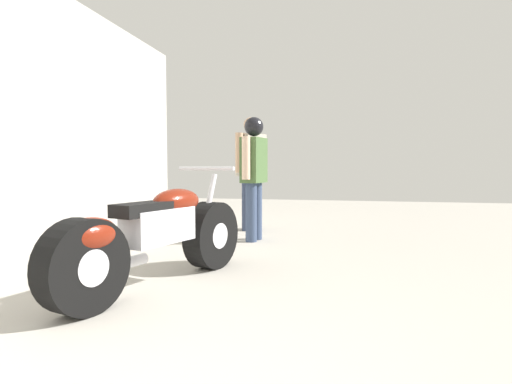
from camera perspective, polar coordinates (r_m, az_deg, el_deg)
ground_plane at (r=4.04m, az=0.55°, el=-10.59°), size 16.92×16.92×0.00m
garage_partition_left at (r=5.23m, az=-30.45°, el=9.47°), size 0.08×7.75×3.14m
motorcycle_maroon_cruiser at (r=3.47m, az=-13.62°, el=-6.06°), size 0.90×2.07×0.98m
mechanic_in_blue at (r=6.45m, az=-0.66°, el=3.49°), size 0.42×0.68×1.74m
mechanic_with_helmet at (r=5.51m, az=-0.29°, el=3.43°), size 0.30×0.64×1.63m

